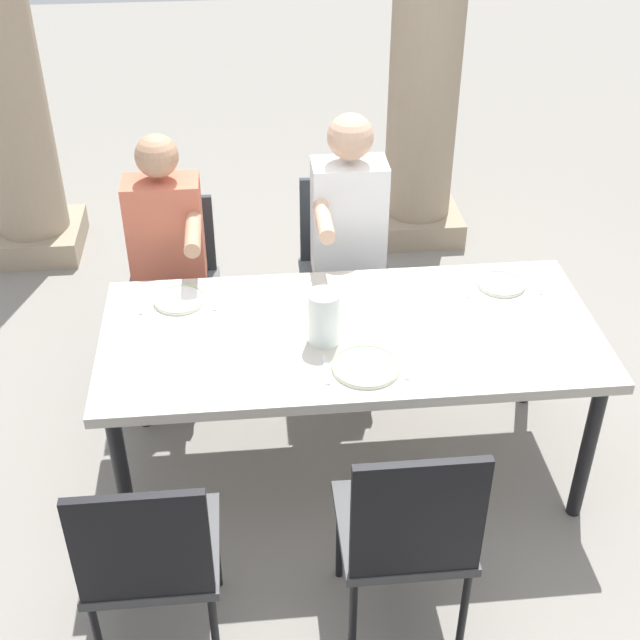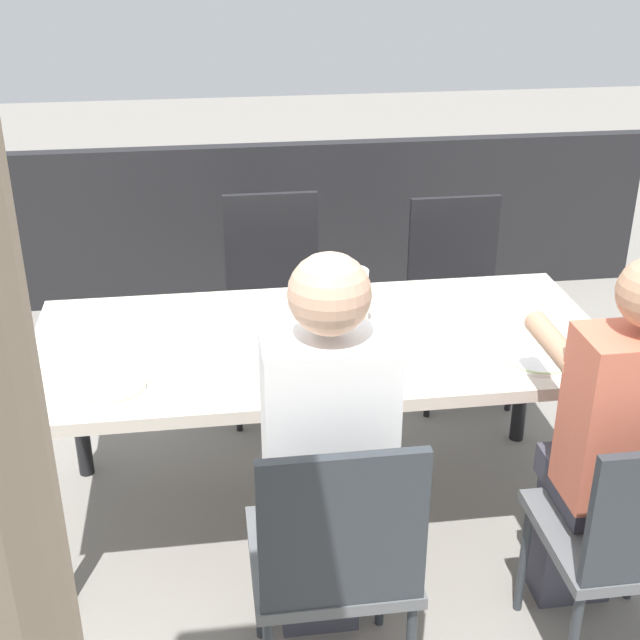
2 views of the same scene
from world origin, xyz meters
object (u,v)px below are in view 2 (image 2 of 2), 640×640
(diner_woman_green, at_px, (326,458))
(plate_1, at_px, (304,305))
(chair_mid_south, at_px, (274,290))
(chair_west_south, at_px, (458,285))
(plate_2, at_px, (113,387))
(chair_mid_north, at_px, (335,554))
(dining_table, at_px, (321,354))
(diner_man_white, at_px, (612,443))
(plate_0, at_px, (539,359))
(water_pitcher, at_px, (350,303))
(chair_west_north, at_px, (634,535))

(diner_woman_green, distance_m, plate_1, 0.95)
(chair_mid_south, bearing_deg, chair_west_south, 179.76)
(plate_1, distance_m, plate_2, 0.84)
(chair_west_south, xyz_separation_m, chair_mid_south, (0.84, -0.00, 0.03))
(chair_mid_north, xyz_separation_m, plate_1, (-0.06, -1.12, 0.21))
(dining_table, distance_m, diner_man_white, 1.01)
(plate_0, relative_size, plate_2, 1.06)
(dining_table, height_order, chair_mid_south, chair_mid_south)
(diner_man_white, bearing_deg, chair_mid_north, 12.94)
(chair_west_south, bearing_deg, water_pitcher, 51.36)
(diner_woman_green, bearing_deg, dining_table, -96.76)
(chair_mid_south, relative_size, plate_1, 3.68)
(chair_mid_north, height_order, chair_mid_south, chair_mid_south)
(plate_2, height_order, water_pitcher, water_pitcher)
(plate_0, bearing_deg, dining_table, -21.61)
(diner_woman_green, relative_size, plate_1, 5.18)
(chair_mid_south, xyz_separation_m, diner_woman_green, (-0.00, 1.56, 0.17))
(plate_0, bearing_deg, plate_1, -36.58)
(diner_woman_green, distance_m, diner_man_white, 0.84)
(chair_west_south, relative_size, diner_woman_green, 0.67)
(chair_west_south, bearing_deg, chair_mid_south, -0.24)
(chair_west_south, distance_m, chair_mid_south, 0.84)
(chair_west_south, height_order, water_pitcher, water_pitcher)
(plate_1, bearing_deg, diner_man_white, 129.94)
(plate_0, distance_m, water_pitcher, 0.66)
(dining_table, distance_m, chair_west_north, 1.16)
(chair_mid_north, xyz_separation_m, plate_2, (0.60, -0.61, 0.21))
(chair_mid_north, bearing_deg, water_pitcher, -101.96)
(plate_0, xyz_separation_m, water_pitcher, (0.57, -0.33, 0.09))
(diner_woman_green, height_order, water_pitcher, diner_woman_green)
(diner_man_white, bearing_deg, diner_woman_green, 0.76)
(chair_mid_south, xyz_separation_m, plate_0, (-0.77, 1.14, 0.20))
(diner_woman_green, xyz_separation_m, diner_man_white, (-0.84, -0.01, -0.04))
(chair_west_north, distance_m, plate_1, 1.39)
(chair_mid_north, xyz_separation_m, chair_mid_south, (-0.00, -1.74, 0.01))
(chair_mid_north, bearing_deg, chair_west_south, -115.84)
(chair_mid_south, distance_m, diner_man_white, 1.77)
(chair_mid_north, relative_size, diner_man_white, 0.73)
(chair_west_north, xyz_separation_m, water_pitcher, (0.64, -0.93, 0.33))
(dining_table, distance_m, plate_2, 0.74)
(diner_man_white, bearing_deg, dining_table, -41.90)
(dining_table, height_order, chair_mid_north, chair_mid_north)
(chair_west_north, height_order, plate_0, chair_west_north)
(diner_man_white, distance_m, plate_2, 1.50)
(chair_west_south, xyz_separation_m, plate_0, (0.08, 1.14, 0.23))
(chair_west_south, xyz_separation_m, diner_man_white, (0.00, 1.55, 0.17))
(dining_table, relative_size, plate_1, 7.64)
(plate_2, bearing_deg, chair_mid_south, -117.81)
(chair_mid_north, relative_size, plate_0, 4.29)
(chair_west_south, bearing_deg, diner_woman_green, 61.68)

